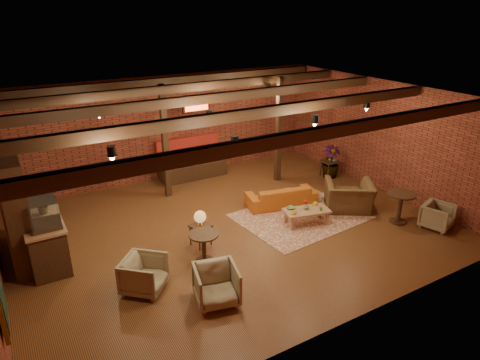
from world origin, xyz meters
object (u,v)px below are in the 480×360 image
side_table_lamp (200,219)px  armchair_far (438,215)px  round_table_left (204,243)px  sofa (281,196)px  armchair_b (216,283)px  side_table_book (330,162)px  coffee_table (306,211)px  round_table_right (400,203)px  armchair_a (144,273)px  armchair_right (349,191)px  plant_tall (333,130)px

side_table_lamp → armchair_far: size_ratio=1.26×
round_table_left → armchair_far: (5.61, -1.53, -0.11)m
sofa → armchair_b: armchair_b is taller
round_table_left → side_table_lamp: bearing=70.5°
side_table_book → coffee_table: bearing=-140.8°
armchair_far → side_table_book: bearing=72.5°
round_table_right → sofa: bearing=130.3°
round_table_right → armchair_far: bearing=-48.4°
armchair_b → round_table_right: round_table_right is taller
armchair_a → round_table_right: round_table_right is taller
armchair_a → armchair_right: armchair_right is taller
side_table_book → round_table_right: round_table_right is taller
round_table_left → plant_tall: plant_tall is taller
coffee_table → armchair_a: armchair_a is taller
armchair_b → round_table_right: (5.41, 0.47, 0.14)m
armchair_right → armchair_a: bearing=40.6°
sofa → round_table_left: 3.38m
side_table_book → plant_tall: size_ratio=0.18×
coffee_table → armchair_right: bearing=2.9°
side_table_book → round_table_right: (-0.59, -3.29, 0.03)m
sofa → armchair_b: bearing=51.0°
armchair_right → armchair_far: size_ratio=1.75×
armchair_a → armchair_right: size_ratio=0.64×
side_table_lamp → armchair_b: 2.08m
sofa → armchair_b: 4.43m
round_table_right → armchair_far: size_ratio=1.16×
coffee_table → plant_tall: (2.66, 2.13, 1.19)m
armchair_far → side_table_lamp: bearing=140.5°
round_table_left → armchair_b: size_ratio=0.85×
side_table_book → armchair_far: armchair_far is taller
coffee_table → round_table_right: 2.36m
sofa → plant_tall: size_ratio=0.62×
side_table_lamp → round_table_left: 0.71m
armchair_right → round_table_left: bearing=38.5°
side_table_lamp → round_table_left: (-0.23, -0.64, -0.20)m
coffee_table → armchair_b: 3.69m
coffee_table → round_table_right: round_table_right is taller
round_table_left → armchair_b: (-0.39, -1.33, -0.06)m
armchair_right → round_table_right: armchair_right is taller
plant_tall → sofa: bearing=-160.3°
coffee_table → side_table_lamp: (-2.72, 0.39, 0.31)m
side_table_lamp → round_table_right: bearing=-17.4°
coffee_table → armchair_b: bearing=-154.6°
plant_tall → coffee_table: bearing=-141.3°
side_table_lamp → side_table_book: size_ratio=1.55×
sofa → armchair_right: (1.39, -1.14, 0.25)m
armchair_b → round_table_right: 5.43m
side_table_lamp → side_table_book: (5.38, 1.79, -0.16)m
round_table_right → armchair_a: bearing=175.3°
coffee_table → round_table_left: size_ratio=1.82×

